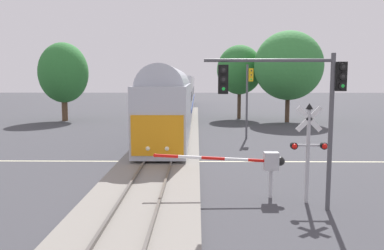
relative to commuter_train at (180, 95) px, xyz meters
The scene contains 11 objects.
ground_plane 25.81m from the commuter_train, 90.01° to the right, with size 220.00×220.00×0.00m, color #3D3D42.
road_centre_stripe 25.81m from the commuter_train, 90.01° to the right, with size 44.00×0.20×0.01m.
railway_track 25.80m from the commuter_train, 90.01° to the right, with size 4.40×80.00×0.32m.
commuter_train is the anchor object (origin of this frame).
crossing_gate_near 32.77m from the commuter_train, 82.16° to the right, with size 5.12×0.40×1.80m.
crossing_signal_mast 33.68m from the commuter_train, 79.41° to the right, with size 1.36×0.44×3.75m.
traffic_signal_far_side 18.09m from the commuter_train, 70.47° to the right, with size 0.53×0.38×5.72m.
traffic_signal_near_right 34.34m from the commuter_train, 80.85° to the right, with size 4.88×0.38×5.51m.
pine_left_background 13.43m from the commuter_train, 161.88° to the right, with size 5.35×5.35×8.55m.
oak_far_right 13.18m from the commuter_train, 23.04° to the right, with size 7.25×7.25×9.66m.
elm_centre_background 7.66m from the commuter_train, 10.03° to the right, with size 5.22×5.22×8.49m.
Camera 1 is at (2.07, -22.00, 4.64)m, focal length 37.22 mm.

